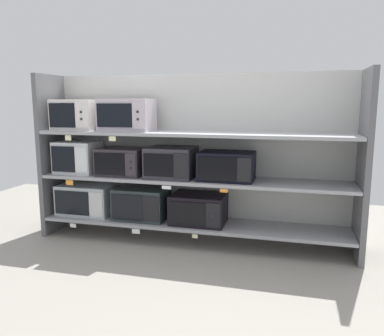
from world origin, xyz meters
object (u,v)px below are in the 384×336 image
object	(u,v)px
microwave_0	(86,199)
microwave_3	(78,157)
microwave_6	(227,166)
microwave_5	(172,162)
microwave_8	(127,115)
microwave_2	(199,209)
microwave_4	(123,161)
microwave_1	(141,203)
microwave_7	(77,115)

from	to	relation	value
microwave_0	microwave_3	world-z (taller)	microwave_3
microwave_3	microwave_6	world-z (taller)	microwave_3
microwave_5	microwave_8	world-z (taller)	microwave_8
microwave_8	microwave_2	bearing A→B (deg)	-0.01
microwave_2	microwave_4	bearing A→B (deg)	-179.99
microwave_0	microwave_6	xyz separation A→B (m)	(1.51, -0.00, 0.42)
microwave_1	microwave_4	bearing A→B (deg)	-180.00
microwave_3	microwave_4	size ratio (longest dim) A/B	0.92
microwave_4	microwave_6	distance (m)	1.07
microwave_1	microwave_3	bearing A→B (deg)	179.99
microwave_6	microwave_4	bearing A→B (deg)	180.00
microwave_3	microwave_8	distance (m)	0.72
microwave_6	microwave_7	xyz separation A→B (m)	(-1.56, 0.00, 0.47)
microwave_5	microwave_6	world-z (taller)	microwave_5
microwave_3	microwave_5	xyz separation A→B (m)	(1.03, 0.00, -0.01)
microwave_2	microwave_5	bearing A→B (deg)	179.96
microwave_0	microwave_4	size ratio (longest dim) A/B	1.24
microwave_4	microwave_6	size ratio (longest dim) A/B	0.90
microwave_4	microwave_7	distance (m)	0.68
microwave_1	microwave_8	xyz separation A→B (m)	(-0.13, 0.00, 0.90)
microwave_4	microwave_8	world-z (taller)	microwave_8
microwave_0	microwave_7	bearing A→B (deg)	179.97
microwave_1	microwave_5	distance (m)	0.55
microwave_2	microwave_6	world-z (taller)	microwave_6
microwave_5	microwave_6	size ratio (longest dim) A/B	0.88
microwave_5	microwave_8	distance (m)	0.65
microwave_1	microwave_7	xyz separation A→B (m)	(-0.69, 0.00, 0.89)
microwave_4	microwave_6	xyz separation A→B (m)	(1.07, -0.00, -0.00)
microwave_2	microwave_4	size ratio (longest dim) A/B	1.14
microwave_3	microwave_7	distance (m)	0.44
microwave_3	microwave_7	world-z (taller)	microwave_7
microwave_7	microwave_8	distance (m)	0.55
microwave_0	microwave_8	distance (m)	1.02
microwave_0	microwave_7	distance (m)	0.89
microwave_5	microwave_8	bearing A→B (deg)	180.00
microwave_0	microwave_4	world-z (taller)	microwave_4
microwave_8	microwave_6	bearing A→B (deg)	-0.02
microwave_2	microwave_8	xyz separation A→B (m)	(-0.74, 0.00, 0.91)
microwave_2	microwave_8	bearing A→B (deg)	179.99
microwave_0	microwave_7	xyz separation A→B (m)	(-0.06, 0.00, 0.89)
microwave_1	microwave_2	distance (m)	0.60
microwave_0	microwave_5	distance (m)	1.05
microwave_1	microwave_6	xyz separation A→B (m)	(0.88, -0.00, 0.42)
microwave_1	microwave_7	bearing A→B (deg)	179.99
microwave_4	microwave_6	bearing A→B (deg)	-0.00
microwave_4	microwave_6	world-z (taller)	microwave_4
microwave_1	microwave_3	world-z (taller)	microwave_3
microwave_0	microwave_7	size ratio (longest dim) A/B	1.26
microwave_4	microwave_5	xyz separation A→B (m)	(0.52, 0.00, 0.01)
microwave_1	microwave_4	world-z (taller)	microwave_4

